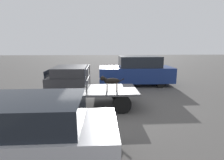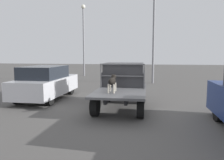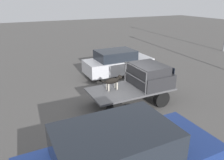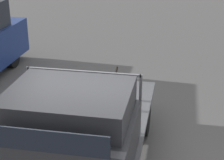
% 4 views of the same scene
% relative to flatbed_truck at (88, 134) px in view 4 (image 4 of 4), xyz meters
% --- Properties ---
extents(flatbed_truck, '(3.76, 1.91, 0.81)m').
position_rel_flatbed_truck_xyz_m(flatbed_truck, '(0.00, 0.00, 0.00)').
color(flatbed_truck, black).
rests_on(flatbed_truck, ground).
extents(truck_cab, '(1.56, 1.79, 0.99)m').
position_rel_flatbed_truck_xyz_m(truck_cab, '(1.02, 0.00, 0.69)').
color(truck_cab, '#28282B').
rests_on(truck_cab, flatbed_truck).
extents(truck_headboard, '(0.04, 1.79, 0.99)m').
position_rel_flatbed_truck_xyz_m(truck_headboard, '(0.21, 0.00, 0.87)').
color(truck_headboard, '#4C4C4F').
rests_on(truck_headboard, flatbed_truck).
extents(dog, '(1.05, 0.26, 0.65)m').
position_rel_flatbed_truck_xyz_m(dog, '(-0.72, 0.25, 0.63)').
color(dog, beige).
rests_on(dog, flatbed_truck).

